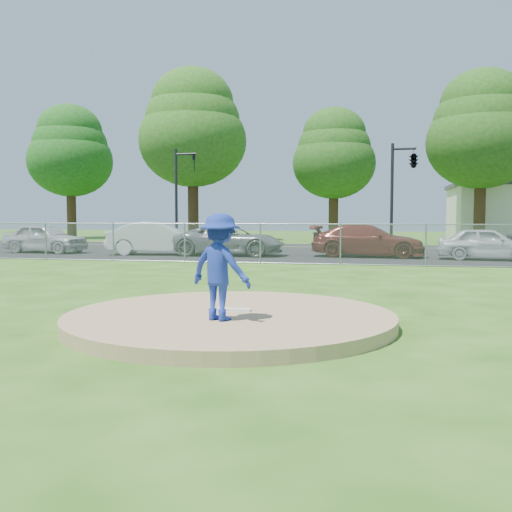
{
  "coord_description": "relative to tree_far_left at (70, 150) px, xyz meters",
  "views": [
    {
      "loc": [
        2.38,
        -9.0,
        1.79
      ],
      "look_at": [
        0.0,
        2.0,
        1.0
      ],
      "focal_mm": 40.0,
      "sensor_mm": 36.0,
      "label": 1
    }
  ],
  "objects": [
    {
      "name": "parking_lot",
      "position": [
        22.0,
        -16.5,
        -7.05
      ],
      "size": [
        50.0,
        8.0,
        0.01
      ],
      "primitive_type": "cube",
      "color": "black",
      "rests_on": "ground"
    },
    {
      "name": "traffic_signal_center",
      "position": [
        25.97,
        -11.0,
        -2.45
      ],
      "size": [
        1.42,
        2.48,
        5.6
      ],
      "color": "black",
      "rests_on": "ground"
    },
    {
      "name": "parked_car_pearl",
      "position": [
        28.69,
        -17.39,
        -6.38
      ],
      "size": [
        4.09,
        2.07,
        1.34
      ],
      "primitive_type": "imported",
      "rotation": [
        0.0,
        0.0,
        1.44
      ],
      "color": "silver",
      "rests_on": "parking_lot"
    },
    {
      "name": "tree_left",
      "position": [
        11.0,
        -2.0,
        1.18
      ],
      "size": [
        7.84,
        7.84,
        12.53
      ],
      "color": "#342012",
      "rests_on": "ground"
    },
    {
      "name": "parked_car_gray",
      "position": [
        17.78,
        -17.1,
        -6.36
      ],
      "size": [
        4.98,
        2.36,
        1.37
      ],
      "primitive_type": "imported",
      "rotation": [
        0.0,
        0.0,
        1.59
      ],
      "color": "slate",
      "rests_on": "parking_lot"
    },
    {
      "name": "tree_center",
      "position": [
        21.0,
        1.0,
        -0.59
      ],
      "size": [
        6.16,
        6.16,
        9.84
      ],
      "color": "#352013",
      "rests_on": "ground"
    },
    {
      "name": "traffic_signal_left",
      "position": [
        13.24,
        -11.0,
        -3.7
      ],
      "size": [
        1.28,
        0.2,
        5.6
      ],
      "color": "black",
      "rests_on": "ground"
    },
    {
      "name": "pitchers_mound",
      "position": [
        22.0,
        -33.0,
        -6.96
      ],
      "size": [
        5.4,
        5.4,
        0.2
      ],
      "primitive_type": "cylinder",
      "color": "#A38359",
      "rests_on": "ground"
    },
    {
      "name": "parked_car_darkred",
      "position": [
        23.89,
        -16.67,
        -6.34
      ],
      "size": [
        5.01,
        2.28,
        1.42
      ],
      "primitive_type": "imported",
      "rotation": [
        0.0,
        0.0,
        1.51
      ],
      "color": "maroon",
      "rests_on": "parking_lot"
    },
    {
      "name": "parked_car_white",
      "position": [
        14.38,
        -17.25,
        -6.29
      ],
      "size": [
        4.78,
        2.33,
        1.51
      ],
      "primitive_type": "imported",
      "rotation": [
        0.0,
        0.0,
        1.74
      ],
      "color": "white",
      "rests_on": "parking_lot"
    },
    {
      "name": "ground",
      "position": [
        22.0,
        -23.0,
        -7.06
      ],
      "size": [
        120.0,
        120.0,
        0.0
      ],
      "primitive_type": "plane",
      "color": "#255312",
      "rests_on": "ground"
    },
    {
      "name": "street",
      "position": [
        22.0,
        -9.0,
        -7.06
      ],
      "size": [
        60.0,
        7.0,
        0.01
      ],
      "primitive_type": "cube",
      "color": "black",
      "rests_on": "ground"
    },
    {
      "name": "pitcher",
      "position": [
        22.02,
        -33.67,
        -6.05
      ],
      "size": [
        1.2,
        0.95,
        1.63
      ],
      "primitive_type": "imported",
      "rotation": [
        0.0,
        0.0,
        2.76
      ],
      "color": "navy",
      "rests_on": "pitchers_mound"
    },
    {
      "name": "tree_far_left",
      "position": [
        0.0,
        0.0,
        0.0
      ],
      "size": [
        6.72,
        6.72,
        10.74
      ],
      "color": "#372114",
      "rests_on": "ground"
    },
    {
      "name": "parked_car_silver",
      "position": [
        8.47,
        -17.07,
        -6.34
      ],
      "size": [
        4.35,
        2.15,
        1.42
      ],
      "primitive_type": "imported",
      "rotation": [
        0.0,
        0.0,
        1.46
      ],
      "color": "silver",
      "rests_on": "parking_lot"
    },
    {
      "name": "chain_link_fence",
      "position": [
        22.0,
        -21.0,
        -6.31
      ],
      "size": [
        40.0,
        0.06,
        1.5
      ],
      "primitive_type": "cube",
      "color": "gray",
      "rests_on": "ground"
    },
    {
      "name": "traffic_cone",
      "position": [
        15.97,
        -17.88,
        -6.67
      ],
      "size": [
        0.39,
        0.39,
        0.76
      ],
      "primitive_type": "cone",
      "color": "orange",
      "rests_on": "parking_lot"
    },
    {
      "name": "pitching_rubber",
      "position": [
        22.0,
        -32.8,
        -6.84
      ],
      "size": [
        0.6,
        0.15,
        0.04
      ],
      "primitive_type": "cube",
      "color": "white",
      "rests_on": "pitchers_mound"
    },
    {
      "name": "tree_right",
      "position": [
        31.0,
        -1.0,
        0.59
      ],
      "size": [
        7.28,
        7.28,
        11.63
      ],
      "color": "#342013",
      "rests_on": "ground"
    }
  ]
}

